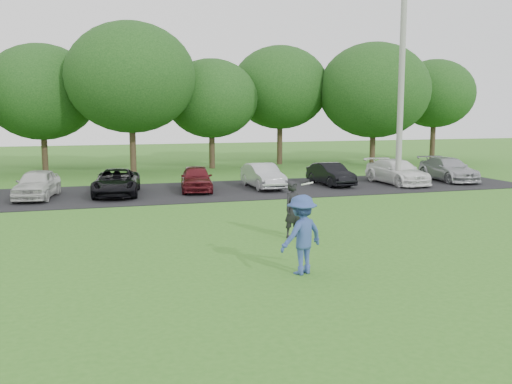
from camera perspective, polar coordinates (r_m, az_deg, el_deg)
ground at (r=13.53m, az=4.33°, el=-7.50°), size 100.00×100.00×0.00m
parking_lot at (r=25.84m, az=-6.11°, el=0.06°), size 32.00×6.50×0.03m
utility_pole at (r=27.97m, az=14.36°, el=11.48°), size 0.28×0.28×10.74m
frisbee_player at (r=12.81m, az=4.59°, el=-4.25°), size 1.33×1.07×2.12m
camera_bystander at (r=16.41m, az=3.74°, el=-1.75°), size 0.70×0.58×1.65m
parked_cars at (r=25.51m, az=-8.14°, el=1.28°), size 28.73×4.84×1.23m
tree_row at (r=35.47m, az=-6.79°, el=10.18°), size 42.39×9.85×8.64m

